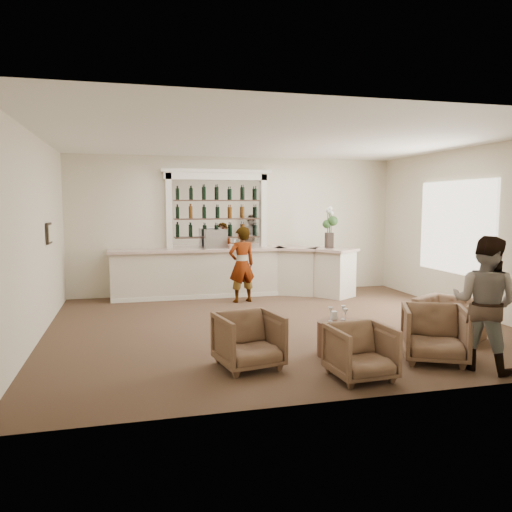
{
  "coord_description": "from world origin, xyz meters",
  "views": [
    {
      "loc": [
        -2.54,
        -8.45,
        2.18
      ],
      "look_at": [
        -0.18,
        0.9,
        1.17
      ],
      "focal_mm": 35.0,
      "sensor_mm": 36.0,
      "label": 1
    }
  ],
  "objects_px": {
    "sommelier": "(242,265)",
    "espresso_machine": "(216,239)",
    "armchair_left": "(249,340)",
    "flower_vase": "(329,225)",
    "armchair_far": "(451,318)",
    "bar_counter": "(235,272)",
    "armchair_right": "(434,334)",
    "cocktail_table": "(339,338)",
    "armchair_center": "(361,352)",
    "guest": "(485,303)"
  },
  "relations": [
    {
      "from": "armchair_center",
      "to": "cocktail_table",
      "type": "bearing_deg",
      "value": 78.91
    },
    {
      "from": "armchair_right",
      "to": "espresso_machine",
      "type": "height_order",
      "value": "espresso_machine"
    },
    {
      "from": "armchair_center",
      "to": "armchair_right",
      "type": "height_order",
      "value": "armchair_right"
    },
    {
      "from": "guest",
      "to": "armchair_far",
      "type": "height_order",
      "value": "guest"
    },
    {
      "from": "espresso_machine",
      "to": "bar_counter",
      "type": "bearing_deg",
      "value": -4.27
    },
    {
      "from": "armchair_left",
      "to": "sommelier",
      "type": "bearing_deg",
      "value": 68.12
    },
    {
      "from": "sommelier",
      "to": "armchair_center",
      "type": "bearing_deg",
      "value": 82.58
    },
    {
      "from": "armchair_right",
      "to": "sommelier",
      "type": "bearing_deg",
      "value": 134.84
    },
    {
      "from": "sommelier",
      "to": "flower_vase",
      "type": "relative_size",
      "value": 1.74
    },
    {
      "from": "bar_counter",
      "to": "armchair_left",
      "type": "height_order",
      "value": "bar_counter"
    },
    {
      "from": "cocktail_table",
      "to": "sommelier",
      "type": "height_order",
      "value": "sommelier"
    },
    {
      "from": "sommelier",
      "to": "guest",
      "type": "distance_m",
      "value": 5.61
    },
    {
      "from": "armchair_center",
      "to": "armchair_left",
      "type": "bearing_deg",
      "value": 145.07
    },
    {
      "from": "sommelier",
      "to": "flower_vase",
      "type": "bearing_deg",
      "value": 174.78
    },
    {
      "from": "armchair_center",
      "to": "armchair_far",
      "type": "distance_m",
      "value": 2.68
    },
    {
      "from": "sommelier",
      "to": "espresso_machine",
      "type": "bearing_deg",
      "value": -72.46
    },
    {
      "from": "sommelier",
      "to": "espresso_machine",
      "type": "distance_m",
      "value": 1.05
    },
    {
      "from": "armchair_left",
      "to": "armchair_far",
      "type": "relative_size",
      "value": 0.82
    },
    {
      "from": "bar_counter",
      "to": "guest",
      "type": "distance_m",
      "value": 6.32
    },
    {
      "from": "guest",
      "to": "espresso_machine",
      "type": "relative_size",
      "value": 3.53
    },
    {
      "from": "guest",
      "to": "armchair_far",
      "type": "relative_size",
      "value": 1.78
    },
    {
      "from": "armchair_left",
      "to": "espresso_machine",
      "type": "height_order",
      "value": "espresso_machine"
    },
    {
      "from": "bar_counter",
      "to": "armchair_center",
      "type": "distance_m",
      "value": 5.91
    },
    {
      "from": "sommelier",
      "to": "espresso_machine",
      "type": "relative_size",
      "value": 3.36
    },
    {
      "from": "bar_counter",
      "to": "cocktail_table",
      "type": "relative_size",
      "value": 9.18
    },
    {
      "from": "armchair_left",
      "to": "flower_vase",
      "type": "distance_m",
      "value": 5.7
    },
    {
      "from": "bar_counter",
      "to": "armchair_center",
      "type": "height_order",
      "value": "bar_counter"
    },
    {
      "from": "guest",
      "to": "armchair_center",
      "type": "bearing_deg",
      "value": 54.12
    },
    {
      "from": "armchair_left",
      "to": "armchair_right",
      "type": "bearing_deg",
      "value": -18.73
    },
    {
      "from": "bar_counter",
      "to": "espresso_machine",
      "type": "distance_m",
      "value": 0.9
    },
    {
      "from": "cocktail_table",
      "to": "sommelier",
      "type": "bearing_deg",
      "value": 96.8
    },
    {
      "from": "espresso_machine",
      "to": "sommelier",
      "type": "bearing_deg",
      "value": -58.81
    },
    {
      "from": "cocktail_table",
      "to": "guest",
      "type": "height_order",
      "value": "guest"
    },
    {
      "from": "sommelier",
      "to": "espresso_machine",
      "type": "height_order",
      "value": "sommelier"
    },
    {
      "from": "sommelier",
      "to": "espresso_machine",
      "type": "xyz_separation_m",
      "value": [
        -0.44,
        0.8,
        0.52
      ]
    },
    {
      "from": "armchair_far",
      "to": "armchair_center",
      "type": "bearing_deg",
      "value": -90.64
    },
    {
      "from": "espresso_machine",
      "to": "flower_vase",
      "type": "relative_size",
      "value": 0.52
    },
    {
      "from": "cocktail_table",
      "to": "espresso_machine",
      "type": "xyz_separation_m",
      "value": [
        -0.94,
        4.98,
        1.11
      ]
    },
    {
      "from": "bar_counter",
      "to": "flower_vase",
      "type": "xyz_separation_m",
      "value": [
        2.17,
        -0.51,
        1.11
      ]
    },
    {
      "from": "bar_counter",
      "to": "armchair_far",
      "type": "bearing_deg",
      "value": -59.36
    },
    {
      "from": "bar_counter",
      "to": "armchair_far",
      "type": "height_order",
      "value": "bar_counter"
    },
    {
      "from": "armchair_right",
      "to": "flower_vase",
      "type": "bearing_deg",
      "value": 109.78
    },
    {
      "from": "armchair_left",
      "to": "flower_vase",
      "type": "xyz_separation_m",
      "value": [
        3.05,
        4.63,
        1.31
      ]
    },
    {
      "from": "bar_counter",
      "to": "armchair_right",
      "type": "relative_size",
      "value": 6.69
    },
    {
      "from": "armchair_far",
      "to": "espresso_machine",
      "type": "height_order",
      "value": "espresso_machine"
    },
    {
      "from": "sommelier",
      "to": "guest",
      "type": "height_order",
      "value": "guest"
    },
    {
      "from": "guest",
      "to": "cocktail_table",
      "type": "bearing_deg",
      "value": 23.64
    },
    {
      "from": "armchair_far",
      "to": "sommelier",
      "type": "bearing_deg",
      "value": -176.59
    },
    {
      "from": "sommelier",
      "to": "armchair_far",
      "type": "height_order",
      "value": "sommelier"
    },
    {
      "from": "flower_vase",
      "to": "armchair_left",
      "type": "bearing_deg",
      "value": -123.4
    }
  ]
}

